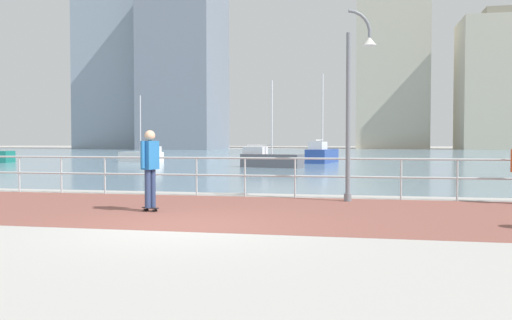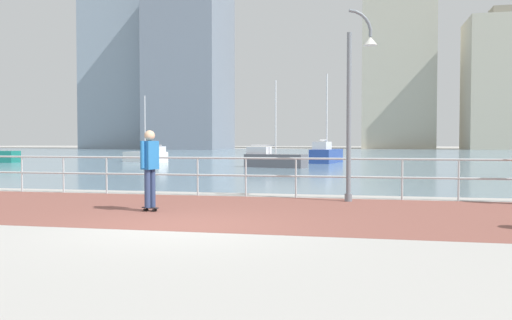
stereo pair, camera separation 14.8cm
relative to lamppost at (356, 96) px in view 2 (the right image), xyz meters
The scene contains 13 objects.
ground 35.50m from the lamppost, 94.86° to the left, with size 220.00×220.00×0.00m, color #ADAAA5.
brick_paving 4.67m from the lamppost, 141.88° to the right, with size 28.00×5.81×0.01m, color brown.
harbor_water 45.73m from the lamppost, 93.77° to the left, with size 180.00×88.00×0.00m, color #6B899E.
waterfront_railing 3.62m from the lamppost, 169.56° to the left, with size 25.25×0.06×1.10m.
lamppost is the anchor object (origin of this frame).
skateboarder 5.49m from the lamppost, 146.50° to the right, with size 0.41×0.55×1.78m.
sailboat_white 27.68m from the lamppost, 124.34° to the left, with size 3.63×2.12×4.87m.
sailboat_gray 24.37m from the lamppost, 96.00° to the left, with size 2.12×4.66×6.31m.
sailboat_yellow 17.77m from the lamppost, 106.68° to the left, with size 3.78×2.01×5.08m.
tower_slate 102.14m from the lamppost, 86.45° to the left, with size 13.94×17.05×45.21m.
tower_steel 89.11m from the lamppost, 111.48° to the left, with size 13.22×16.07×31.40m.
tower_glass 95.40m from the lamppost, 74.60° to the left, with size 14.13×11.61×25.86m.
tower_concrete 98.44m from the lamppost, 118.91° to the left, with size 14.62×10.99×39.25m.
Camera 2 is at (3.29, -9.12, 1.55)m, focal length 37.40 mm.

